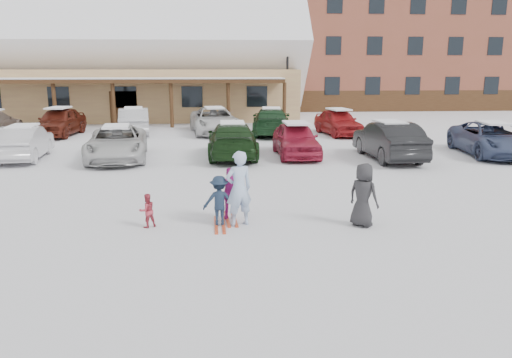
{
  "coord_description": "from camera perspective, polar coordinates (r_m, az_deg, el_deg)",
  "views": [
    {
      "loc": [
        -0.61,
        -11.3,
        3.78
      ],
      "look_at": [
        0.3,
        1.0,
        1.0
      ],
      "focal_mm": 35.0,
      "sensor_mm": 36.0,
      "label": 1
    }
  ],
  "objects": [
    {
      "name": "parked_car_11",
      "position": [
        28.44,
        1.76,
        6.59
      ],
      "size": [
        2.56,
        5.36,
        1.51
      ],
      "primitive_type": "imported",
      "rotation": [
        0.0,
        0.0,
        3.05
      ],
      "color": "#1B3F21",
      "rests_on": "ground"
    },
    {
      "name": "ground",
      "position": [
        11.93,
        -1.09,
        -5.77
      ],
      "size": [
        160.0,
        160.0,
        0.0
      ],
      "primitive_type": "plane",
      "color": "white",
      "rests_on": "ground"
    },
    {
      "name": "skis_child_navy",
      "position": [
        12.26,
        -4.16,
        -5.22
      ],
      "size": [
        0.23,
        1.4,
        0.03
      ],
      "primitive_type": "cube",
      "rotation": [
        0.0,
        0.0,
        3.16
      ],
      "color": "#C63E1C",
      "rests_on": "ground"
    },
    {
      "name": "conifer_3",
      "position": [
        55.71,
        2.65,
        14.06
      ],
      "size": [
        3.96,
        3.96,
        9.18
      ],
      "color": "black",
      "rests_on": "ground"
    },
    {
      "name": "parked_car_2",
      "position": [
        21.44,
        -15.61,
        3.99
      ],
      "size": [
        2.94,
        5.32,
        1.41
      ],
      "primitive_type": "imported",
      "rotation": [
        0.0,
        0.0,
        0.12
      ],
      "color": "silver",
      "rests_on": "ground"
    },
    {
      "name": "bystander_dark",
      "position": [
        12.24,
        12.16,
        -1.8
      ],
      "size": [
        0.88,
        0.89,
        1.55
      ],
      "primitive_type": "imported",
      "rotation": [
        0.0,
        0.0,
        2.35
      ],
      "color": "#272729",
      "rests_on": "ground"
    },
    {
      "name": "parked_car_4",
      "position": [
        21.57,
        4.58,
        4.52
      ],
      "size": [
        1.78,
        4.28,
        1.45
      ],
      "primitive_type": "imported",
      "rotation": [
        0.0,
        0.0,
        0.02
      ],
      "color": "#AE213D",
      "rests_on": "ground"
    },
    {
      "name": "parked_car_5",
      "position": [
        21.54,
        14.92,
        4.28
      ],
      "size": [
        1.84,
        4.82,
        1.57
      ],
      "primitive_type": "imported",
      "rotation": [
        0.0,
        0.0,
        3.18
      ],
      "color": "black",
      "rests_on": "ground"
    },
    {
      "name": "parked_car_8",
      "position": [
        30.05,
        -21.55,
        6.11
      ],
      "size": [
        2.16,
        4.73,
        1.57
      ],
      "primitive_type": "imported",
      "rotation": [
        0.0,
        0.0,
        -0.07
      ],
      "color": "#5B1E13",
      "rests_on": "ground"
    },
    {
      "name": "alpine_hotel",
      "position": [
        51.72,
        13.14,
        17.77
      ],
      "size": [
        31.48,
        14.01,
        21.48
      ],
      "color": "brown",
      "rests_on": "ground"
    },
    {
      "name": "parked_car_3",
      "position": [
        21.3,
        -2.71,
        4.48
      ],
      "size": [
        2.08,
        5.1,
        1.48
      ],
      "primitive_type": "imported",
      "rotation": [
        0.0,
        0.0,
        3.14
      ],
      "color": "black",
      "rests_on": "ground"
    },
    {
      "name": "day_lodge",
      "position": [
        40.14,
        -16.71,
        12.42
      ],
      "size": [
        29.12,
        12.5,
        10.38
      ],
      "color": "tan",
      "rests_on": "ground"
    },
    {
      "name": "parked_car_12",
      "position": [
        28.75,
        9.39,
        6.44
      ],
      "size": [
        2.33,
        4.49,
        1.46
      ],
      "primitive_type": "imported",
      "rotation": [
        0.0,
        0.0,
        0.15
      ],
      "color": "#A91C20",
      "rests_on": "ground"
    },
    {
      "name": "parked_car_6",
      "position": [
        24.02,
        25.36,
        4.15
      ],
      "size": [
        2.91,
        5.38,
        1.43
      ],
      "primitive_type": "imported",
      "rotation": [
        0.0,
        0.0,
        -0.11
      ],
      "color": "#3E4B6F",
      "rests_on": "ground"
    },
    {
      "name": "parked_car_1",
      "position": [
        22.85,
        -24.97,
        3.78
      ],
      "size": [
        1.93,
        4.41,
        1.41
      ],
      "primitive_type": "imported",
      "rotation": [
        0.0,
        0.0,
        3.25
      ],
      "color": "#BDBCC0",
      "rests_on": "ground"
    },
    {
      "name": "toddler_red",
      "position": [
        12.25,
        -12.34,
        -3.54
      ],
      "size": [
        0.51,
        0.47,
        0.83
      ],
      "primitive_type": "imported",
      "rotation": [
        0.0,
        0.0,
        3.66
      ],
      "color": "#AB3343",
      "rests_on": "ground"
    },
    {
      "name": "adult_skier",
      "position": [
        12.0,
        -1.98,
        -1.1
      ],
      "size": [
        0.78,
        0.65,
        1.84
      ],
      "primitive_type": "imported",
      "rotation": [
        0.0,
        0.0,
        3.52
      ],
      "color": "#A5BEE3",
      "rests_on": "ground"
    },
    {
      "name": "parked_car_9",
      "position": [
        29.49,
        -13.76,
        6.45
      ],
      "size": [
        2.27,
        4.76,
        1.51
      ],
      "primitive_type": "imported",
      "rotation": [
        0.0,
        0.0,
        3.29
      ],
      "color": "#B6B5BA",
      "rests_on": "ground"
    },
    {
      "name": "lamp_post",
      "position": [
        35.91,
        3.6,
        12.39
      ],
      "size": [
        0.5,
        0.25,
        6.39
      ],
      "color": "black",
      "rests_on": "ground"
    },
    {
      "name": "child_navy",
      "position": [
        12.09,
        -4.21,
        -2.5
      ],
      "size": [
        0.81,
        0.47,
        1.23
      ],
      "primitive_type": "imported",
      "rotation": [
        0.0,
        0.0,
        3.16
      ],
      "color": "#18263B",
      "rests_on": "ground"
    },
    {
      "name": "child_magenta",
      "position": [
        12.53,
        -2.92,
        -1.7
      ],
      "size": [
        0.8,
        0.37,
        1.33
      ],
      "primitive_type": "imported",
      "rotation": [
        0.0,
        0.0,
        3.2
      ],
      "color": "#AC1F7F",
      "rests_on": "ground"
    },
    {
      "name": "parked_car_10",
      "position": [
        29.03,
        -4.77,
        6.67
      ],
      "size": [
        3.16,
        5.69,
        1.5
      ],
      "primitive_type": "imported",
      "rotation": [
        0.0,
        0.0,
        0.13
      ],
      "color": "silver",
      "rests_on": "ground"
    },
    {
      "name": "skis_child_magenta",
      "position": [
        12.71,
        -2.89,
        -4.55
      ],
      "size": [
        0.28,
        1.41,
        0.03
      ],
      "primitive_type": "cube",
      "rotation": [
        0.0,
        0.0,
        3.2
      ],
      "color": "#C63E1C",
      "rests_on": "ground"
    }
  ]
}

